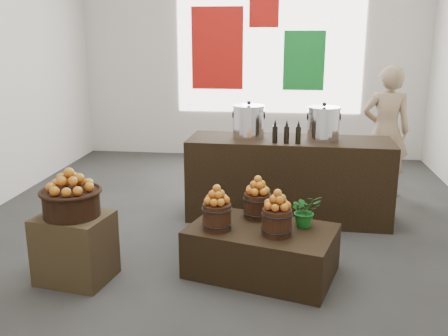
# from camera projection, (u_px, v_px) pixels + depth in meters

# --- Properties ---
(ground) EXTENTS (7.00, 7.00, 0.00)m
(ground) POSITION_uv_depth(u_px,v_px,m) (228.00, 225.00, 5.76)
(ground) COLOR #333330
(ground) RESTS_ON ground
(back_wall) EXTENTS (6.00, 0.04, 4.00)m
(back_wall) POSITION_uv_depth(u_px,v_px,m) (252.00, 43.00, 8.60)
(back_wall) COLOR beige
(back_wall) RESTS_ON ground
(back_opening) EXTENTS (3.20, 0.02, 2.40)m
(back_opening) POSITION_uv_depth(u_px,v_px,m) (269.00, 43.00, 8.54)
(back_opening) COLOR white
(back_opening) RESTS_ON back_wall
(deco_red_left) EXTENTS (0.90, 0.04, 1.40)m
(deco_red_left) POSITION_uv_depth(u_px,v_px,m) (217.00, 48.00, 8.67)
(deco_red_left) COLOR #B8130E
(deco_red_left) RESTS_ON back_wall
(deco_green_right) EXTENTS (0.70, 0.04, 1.00)m
(deco_green_right) POSITION_uv_depth(u_px,v_px,m) (304.00, 61.00, 8.54)
(deco_green_right) COLOR #127827
(deco_green_right) RESTS_ON back_wall
(deco_red_upper) EXTENTS (0.50, 0.04, 0.50)m
(deco_red_upper) POSITION_uv_depth(u_px,v_px,m) (264.00, 12.00, 8.41)
(deco_red_upper) COLOR #B8130E
(deco_red_upper) RESTS_ON back_wall
(crate) EXTENTS (0.68, 0.59, 0.61)m
(crate) POSITION_uv_depth(u_px,v_px,m) (75.00, 248.00, 4.42)
(crate) COLOR #443820
(crate) RESTS_ON ground
(wicker_basket) EXTENTS (0.49, 0.49, 0.22)m
(wicker_basket) POSITION_uv_depth(u_px,v_px,m) (72.00, 203.00, 4.31)
(wicker_basket) COLOR black
(wicker_basket) RESTS_ON crate
(apples_in_basket) EXTENTS (0.38, 0.38, 0.20)m
(apples_in_basket) POSITION_uv_depth(u_px,v_px,m) (70.00, 180.00, 4.26)
(apples_in_basket) COLOR #A60516
(apples_in_basket) RESTS_ON wicker_basket
(display_table) EXTENTS (1.45, 1.11, 0.44)m
(display_table) POSITION_uv_depth(u_px,v_px,m) (261.00, 251.00, 4.55)
(display_table) COLOR black
(display_table) RESTS_ON ground
(apple_bucket_front_left) EXTENTS (0.26, 0.26, 0.24)m
(apple_bucket_front_left) POSITION_uv_depth(u_px,v_px,m) (217.00, 216.00, 4.44)
(apple_bucket_front_left) COLOR black
(apple_bucket_front_left) RESTS_ON display_table
(apples_in_bucket_front_left) EXTENTS (0.19, 0.19, 0.17)m
(apples_in_bucket_front_left) POSITION_uv_depth(u_px,v_px,m) (217.00, 195.00, 4.39)
(apples_in_bucket_front_left) COLOR #A60516
(apples_in_bucket_front_left) RESTS_ON apple_bucket_front_left
(apple_bucket_front_right) EXTENTS (0.26, 0.26, 0.24)m
(apple_bucket_front_right) POSITION_uv_depth(u_px,v_px,m) (277.00, 222.00, 4.31)
(apple_bucket_front_right) COLOR black
(apple_bucket_front_right) RESTS_ON display_table
(apples_in_bucket_front_right) EXTENTS (0.19, 0.19, 0.17)m
(apples_in_bucket_front_right) POSITION_uv_depth(u_px,v_px,m) (278.00, 200.00, 4.26)
(apples_in_bucket_front_right) COLOR #A60516
(apples_in_bucket_front_right) RESTS_ON apple_bucket_front_right
(apple_bucket_rear) EXTENTS (0.26, 0.26, 0.24)m
(apple_bucket_rear) POSITION_uv_depth(u_px,v_px,m) (257.00, 206.00, 4.72)
(apple_bucket_rear) COLOR black
(apple_bucket_rear) RESTS_ON display_table
(apples_in_bucket_rear) EXTENTS (0.19, 0.19, 0.17)m
(apples_in_bucket_rear) POSITION_uv_depth(u_px,v_px,m) (258.00, 185.00, 4.67)
(apples_in_bucket_rear) COLOR #A60516
(apples_in_bucket_rear) RESTS_ON apple_bucket_rear
(herb_garnish_right) EXTENTS (0.34, 0.32, 0.30)m
(herb_garnish_right) POSITION_uv_depth(u_px,v_px,m) (305.00, 210.00, 4.50)
(herb_garnish_right) COLOR #135A19
(herb_garnish_right) RESTS_ON display_table
(herb_garnish_left) EXTENTS (0.18, 0.16, 0.26)m
(herb_garnish_left) POSITION_uv_depth(u_px,v_px,m) (215.00, 203.00, 4.75)
(herb_garnish_left) COLOR #135A19
(herb_garnish_left) RESTS_ON display_table
(counter) EXTENTS (2.37, 0.81, 0.96)m
(counter) POSITION_uv_depth(u_px,v_px,m) (288.00, 179.00, 5.90)
(counter) COLOR black
(counter) RESTS_ON ground
(stock_pot_left) EXTENTS (0.36, 0.36, 0.36)m
(stock_pot_left) POSITION_uv_depth(u_px,v_px,m) (249.00, 123.00, 5.80)
(stock_pot_left) COLOR silver
(stock_pot_left) RESTS_ON counter
(stock_pot_center) EXTENTS (0.36, 0.36, 0.36)m
(stock_pot_center) POSITION_uv_depth(u_px,v_px,m) (323.00, 124.00, 5.67)
(stock_pot_center) COLOR silver
(stock_pot_center) RESTS_ON counter
(oil_cruets) EXTENTS (0.26, 0.07, 0.27)m
(oil_cruets) POSITION_uv_depth(u_px,v_px,m) (290.00, 132.00, 5.51)
(oil_cruets) COLOR black
(oil_cruets) RESTS_ON counter
(shopper) EXTENTS (0.64, 0.42, 1.75)m
(shopper) POSITION_uv_depth(u_px,v_px,m) (386.00, 132.00, 6.68)
(shopper) COLOR #907658
(shopper) RESTS_ON ground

